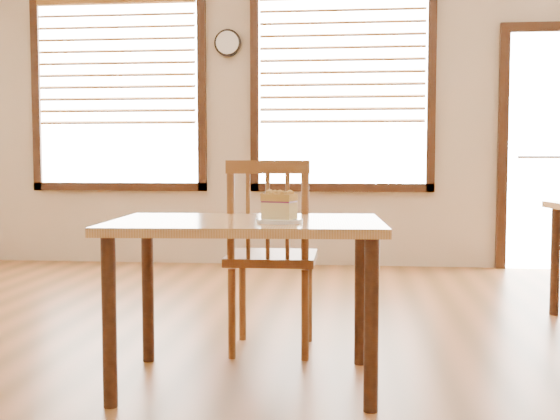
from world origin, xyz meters
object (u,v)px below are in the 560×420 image
cafe_chair_main (271,255)px  plate (279,221)px  wall_clock (228,43)px  cake_slice (279,205)px  cafe_table_main (247,242)px

cafe_chair_main → plate: size_ratio=5.06×
wall_clock → cake_slice: (0.90, -3.76, -1.32)m
plate → cake_slice: bearing=151.3°
cafe_table_main → cake_slice: bearing=-38.5°
wall_clock → cake_slice: 4.08m
cafe_table_main → wall_clock: bearing=98.3°
plate → cake_slice: (-0.00, 0.00, 0.07)m
cafe_table_main → plate: 0.22m
cake_slice → cafe_chair_main: bearing=116.4°
wall_clock → cafe_chair_main: bearing=-75.8°
cafe_chair_main → plate: 0.71m
wall_clock → cafe_table_main: 4.01m
wall_clock → plate: wall_clock is taller
cafe_chair_main → cafe_table_main: bearing=84.3°
cafe_table_main → cafe_chair_main: 0.56m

